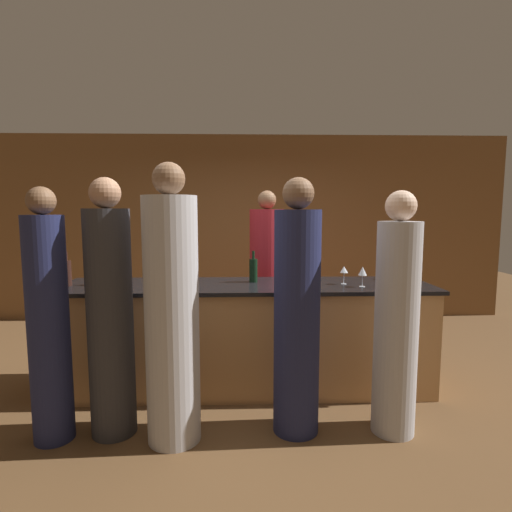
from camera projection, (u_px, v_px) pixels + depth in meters
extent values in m
plane|color=brown|center=(246.00, 386.00, 3.80)|extent=(14.00, 14.00, 0.00)
cube|color=brown|center=(245.00, 228.00, 6.14)|extent=(8.00, 0.06, 2.80)
cube|color=#B27F4C|center=(246.00, 338.00, 3.74)|extent=(3.35, 0.74, 0.95)
cube|color=black|center=(246.00, 286.00, 3.69)|extent=(3.41, 0.80, 0.03)
cylinder|color=maroon|center=(267.00, 284.00, 4.50)|extent=(0.38, 0.38, 1.68)
sphere|color=brown|center=(267.00, 200.00, 4.40)|extent=(0.20, 0.20, 0.20)
cylinder|color=#1E234C|center=(297.00, 323.00, 2.95)|extent=(0.34, 0.34, 1.67)
sphere|color=brown|center=(298.00, 193.00, 2.84)|extent=(0.23, 0.23, 0.23)
cylinder|color=#1E234C|center=(49.00, 330.00, 2.83)|extent=(0.28, 0.28, 1.63)
sphere|color=brown|center=(41.00, 201.00, 2.73)|extent=(0.19, 0.19, 0.19)
cylinder|color=#B2B2B7|center=(172.00, 321.00, 2.82)|extent=(0.38, 0.38, 1.76)
sphere|color=brown|center=(169.00, 179.00, 2.71)|extent=(0.23, 0.23, 0.23)
cylinder|color=#B2B2B7|center=(396.00, 329.00, 2.94)|extent=(0.32, 0.32, 1.58)
sphere|color=beige|center=(401.00, 206.00, 2.84)|extent=(0.22, 0.22, 0.22)
cylinder|color=#2D2D33|center=(110.00, 324.00, 2.92)|extent=(0.33, 0.33, 1.68)
sphere|color=#A37556|center=(105.00, 193.00, 2.81)|extent=(0.22, 0.22, 0.22)
cylinder|color=black|center=(111.00, 272.00, 3.64)|extent=(0.08, 0.08, 0.24)
cylinder|color=black|center=(110.00, 255.00, 3.62)|extent=(0.03, 0.03, 0.07)
cylinder|color=black|center=(253.00, 270.00, 3.79)|extent=(0.08, 0.08, 0.22)
cylinder|color=black|center=(253.00, 255.00, 3.77)|extent=(0.03, 0.03, 0.08)
cylinder|color=black|center=(67.00, 273.00, 3.58)|extent=(0.08, 0.08, 0.23)
cylinder|color=black|center=(66.00, 256.00, 3.56)|extent=(0.03, 0.03, 0.08)
cylinder|color=silver|center=(403.00, 269.00, 3.93)|extent=(0.17, 0.17, 0.20)
cylinder|color=silver|center=(362.00, 287.00, 3.55)|extent=(0.05, 0.05, 0.00)
cylinder|color=silver|center=(362.00, 281.00, 3.54)|extent=(0.01, 0.01, 0.10)
cone|color=silver|center=(363.00, 271.00, 3.53)|extent=(0.08, 0.08, 0.08)
cylinder|color=silver|center=(304.00, 287.00, 3.55)|extent=(0.05, 0.05, 0.00)
cylinder|color=silver|center=(304.00, 281.00, 3.54)|extent=(0.01, 0.01, 0.10)
cone|color=silver|center=(304.00, 272.00, 3.53)|extent=(0.07, 0.07, 0.06)
cylinder|color=silver|center=(193.00, 288.00, 3.50)|extent=(0.05, 0.05, 0.00)
cylinder|color=silver|center=(193.00, 283.00, 3.49)|extent=(0.01, 0.01, 0.08)
cone|color=silver|center=(193.00, 274.00, 3.48)|extent=(0.08, 0.08, 0.07)
cylinder|color=silver|center=(171.00, 285.00, 3.62)|extent=(0.05, 0.05, 0.00)
cylinder|color=silver|center=(171.00, 280.00, 3.62)|extent=(0.01, 0.01, 0.09)
cone|color=silver|center=(171.00, 272.00, 3.61)|extent=(0.08, 0.08, 0.06)
cylinder|color=silver|center=(344.00, 284.00, 3.68)|extent=(0.05, 0.05, 0.00)
cylinder|color=silver|center=(344.00, 278.00, 3.68)|extent=(0.01, 0.01, 0.10)
cone|color=silver|center=(344.00, 269.00, 3.67)|extent=(0.07, 0.07, 0.06)
cylinder|color=silver|center=(404.00, 284.00, 3.67)|extent=(0.05, 0.05, 0.00)
cylinder|color=silver|center=(404.00, 279.00, 3.66)|extent=(0.01, 0.01, 0.08)
cone|color=silver|center=(404.00, 271.00, 3.65)|extent=(0.08, 0.08, 0.08)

